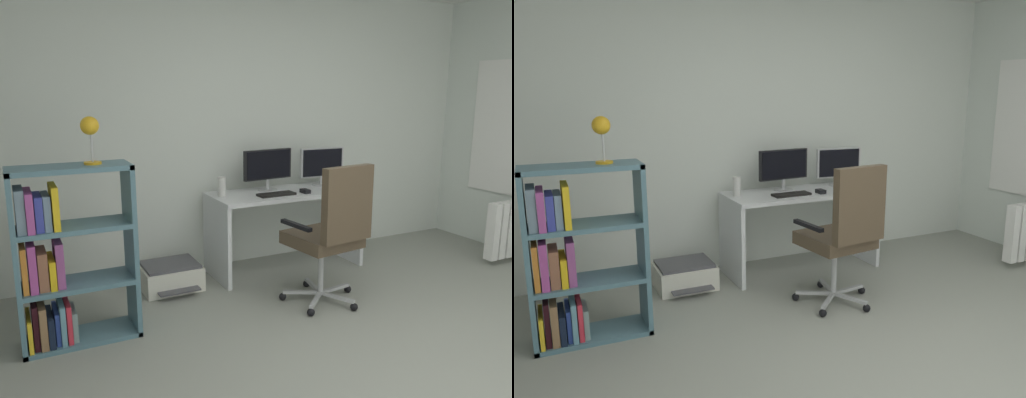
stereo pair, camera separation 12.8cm
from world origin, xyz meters
The scene contains 11 objects.
wall_back centered at (0.00, 2.70, 1.29)m, with size 5.15×0.10×2.58m, color silver.
desk centered at (0.23, 2.27, 0.54)m, with size 1.40×0.59×0.74m.
monitor_main centered at (0.10, 2.37, 0.97)m, with size 0.50×0.18×0.38m.
monitor_secondary centered at (0.69, 2.37, 0.95)m, with size 0.46×0.18×0.36m.
keyboard centered at (0.06, 2.14, 0.75)m, with size 0.34×0.13×0.02m, color black.
computer_mouse centered at (0.34, 2.11, 0.76)m, with size 0.06×0.10×0.03m, color black.
desktop_speaker centered at (-0.38, 2.32, 0.83)m, with size 0.07×0.07×0.17m, color silver.
office_chair centered at (0.11, 1.37, 0.62)m, with size 0.63×0.65×1.12m.
bookshelf centered at (-1.79, 1.67, 0.56)m, with size 0.75×0.32×1.19m.
desk_lamp centered at (-1.55, 1.67, 1.41)m, with size 0.12×0.12×0.31m.
printer centered at (-0.89, 2.26, 0.11)m, with size 0.49×0.48×0.22m.
Camera 2 is at (-1.95, -1.76, 1.67)m, focal length 35.72 mm.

